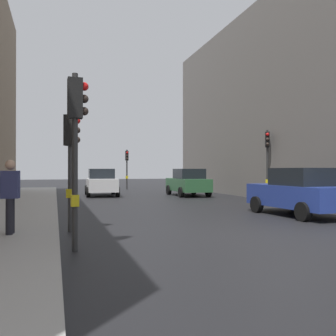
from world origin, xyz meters
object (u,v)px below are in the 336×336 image
at_px(traffic_light_mid_street, 267,152).
at_px(car_white_compact, 101,182).
at_px(pedestrian_with_grey_backpack, 8,192).
at_px(traffic_light_near_left, 76,128).
at_px(car_green_estate, 188,182).
at_px(car_blue_van, 299,192).
at_px(traffic_light_far_median, 127,162).
at_px(traffic_light_near_right, 71,149).

relative_size(traffic_light_mid_street, car_white_compact, 0.90).
distance_m(car_white_compact, pedestrian_with_grey_backpack, 15.48).
height_order(traffic_light_near_left, traffic_light_mid_street, traffic_light_mid_street).
bearing_deg(car_green_estate, car_blue_van, -88.40).
height_order(traffic_light_far_median, traffic_light_mid_street, traffic_light_mid_street).
distance_m(traffic_light_near_right, traffic_light_near_left, 2.48).
distance_m(car_blue_van, pedestrian_with_grey_backpack, 9.91).
height_order(traffic_light_near_right, traffic_light_mid_street, traffic_light_mid_street).
height_order(traffic_light_far_median, car_green_estate, traffic_light_far_median).
bearing_deg(car_white_compact, car_blue_van, -66.06).
height_order(car_green_estate, pedestrian_with_grey_backpack, pedestrian_with_grey_backpack).
bearing_deg(car_white_compact, car_green_estate, -18.14).
height_order(car_green_estate, car_white_compact, same).
distance_m(traffic_light_near_left, car_blue_van, 9.15).
relative_size(car_blue_van, pedestrian_with_grey_backpack, 2.42).
relative_size(traffic_light_mid_street, car_blue_van, 0.90).
bearing_deg(traffic_light_far_median, traffic_light_mid_street, -70.02).
relative_size(car_white_compact, car_blue_van, 1.00).
distance_m(traffic_light_near_right, car_white_compact, 14.39).
bearing_deg(traffic_light_near_right, traffic_light_far_median, 75.43).
bearing_deg(traffic_light_near_right, traffic_light_mid_street, 34.40).
xyz_separation_m(traffic_light_near_right, car_blue_van, (8.20, 1.24, -1.39)).
bearing_deg(car_white_compact, traffic_light_near_right, -100.02).
height_order(traffic_light_near_right, car_green_estate, traffic_light_near_right).
height_order(traffic_light_near_left, traffic_light_far_median, traffic_light_near_left).
relative_size(car_green_estate, pedestrian_with_grey_backpack, 2.39).
xyz_separation_m(car_white_compact, car_blue_van, (5.71, -12.86, 0.00)).
height_order(traffic_light_far_median, car_white_compact, traffic_light_far_median).
bearing_deg(car_green_estate, traffic_light_mid_street, -61.41).
bearing_deg(traffic_light_near_left, traffic_light_far_median, 76.89).
height_order(traffic_light_far_median, car_blue_van, traffic_light_far_median).
bearing_deg(car_white_compact, traffic_light_mid_street, -39.91).
distance_m(traffic_light_near_left, car_white_compact, 16.84).
bearing_deg(traffic_light_mid_street, car_blue_van, -111.99).
bearing_deg(car_white_compact, pedestrian_with_grey_backpack, -104.89).
bearing_deg(traffic_light_near_right, pedestrian_with_grey_backpack, -150.07).
height_order(traffic_light_near_left, car_white_compact, traffic_light_near_left).
bearing_deg(traffic_light_near_left, pedestrian_with_grey_backpack, 132.67).
bearing_deg(traffic_light_near_left, car_blue_van, 24.34).
bearing_deg(pedestrian_with_grey_backpack, traffic_light_near_right, 29.93).
height_order(traffic_light_mid_street, pedestrian_with_grey_backpack, traffic_light_mid_street).
bearing_deg(traffic_light_near_right, traffic_light_near_left, -89.98).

